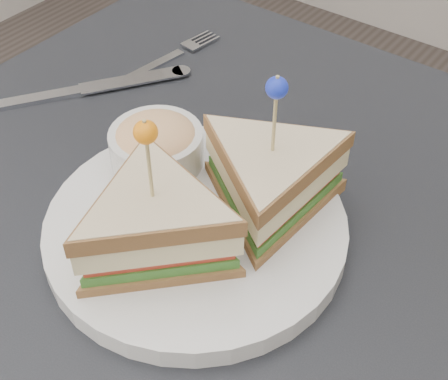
% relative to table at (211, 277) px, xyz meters
% --- Properties ---
extents(table, '(0.80, 0.80, 0.75)m').
position_rel_table_xyz_m(table, '(0.00, 0.00, 0.00)').
color(table, black).
rests_on(table, ground).
extents(plate_meal, '(0.35, 0.35, 0.17)m').
position_rel_table_xyz_m(plate_meal, '(0.00, -0.01, 0.12)').
color(plate_meal, silver).
rests_on(plate_meal, table).
extents(cutlery_fork, '(0.04, 0.18, 0.01)m').
position_rel_table_xyz_m(cutlery_fork, '(-0.23, 0.21, 0.08)').
color(cutlery_fork, '#B7BCC2').
rests_on(cutlery_fork, table).
extents(cutlery_knife, '(0.15, 0.21, 0.01)m').
position_rel_table_xyz_m(cutlery_knife, '(-0.26, 0.09, 0.08)').
color(cutlery_knife, silver).
rests_on(cutlery_knife, table).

